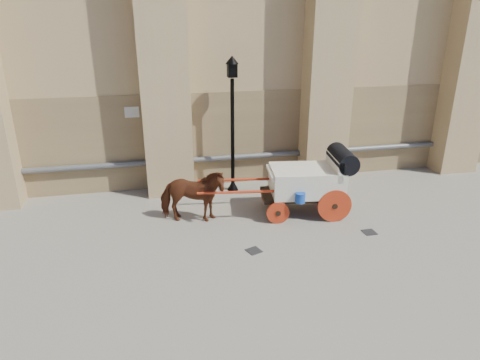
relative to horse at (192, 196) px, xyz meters
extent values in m
plane|color=slate|center=(0.55, -1.35, -0.74)|extent=(90.00, 90.00, 0.00)
cube|color=olive|center=(2.55, 2.80, 0.76)|extent=(44.00, 0.35, 3.00)
cylinder|color=#59595B|center=(2.55, 2.53, 0.16)|extent=(42.00, 0.18, 0.18)
cube|color=beige|center=(-1.45, 2.62, 1.76)|extent=(0.42, 0.04, 0.32)
imported|color=maroon|center=(0.00, 0.00, 0.00)|extent=(1.89, 1.17, 1.48)
cube|color=black|center=(3.04, -0.07, -0.18)|extent=(2.35, 1.31, 0.12)
cube|color=silver|center=(3.14, -0.09, 0.22)|extent=(2.08, 1.52, 0.71)
cube|color=silver|center=(3.89, -0.19, 0.63)|extent=(0.32, 1.27, 0.56)
cube|color=silver|center=(2.29, 0.03, 0.47)|extent=(0.50, 1.15, 0.10)
cylinder|color=black|center=(4.09, -0.22, 0.83)|extent=(0.74, 1.33, 0.57)
cylinder|color=red|center=(3.71, -0.80, -0.29)|extent=(0.91, 0.19, 0.91)
cylinder|color=red|center=(3.88, 0.45, -0.29)|extent=(0.91, 0.19, 0.91)
cylinder|color=red|center=(2.20, -0.59, -0.44)|extent=(0.61, 0.14, 0.61)
cylinder|color=red|center=(2.37, 0.65, -0.44)|extent=(0.61, 0.14, 0.61)
cylinder|color=red|center=(1.32, -0.29, 0.12)|extent=(2.42, 0.40, 0.07)
cylinder|color=red|center=(1.45, 0.61, 0.12)|extent=(2.42, 0.40, 0.07)
cylinder|color=#1544B0|center=(2.74, -0.75, 0.02)|extent=(0.26, 0.26, 0.26)
cylinder|color=black|center=(1.49, 1.98, 1.00)|extent=(0.12, 0.12, 3.48)
cone|color=black|center=(1.49, 1.98, -0.57)|extent=(0.35, 0.35, 0.35)
cube|color=black|center=(1.49, 1.98, 2.98)|extent=(0.27, 0.27, 0.41)
cone|color=black|center=(1.49, 1.98, 3.27)|extent=(0.39, 0.39, 0.23)
cube|color=black|center=(1.23, -1.86, -0.73)|extent=(0.41, 0.41, 0.01)
cube|color=black|center=(4.35, -1.58, -0.73)|extent=(0.33, 0.33, 0.01)
camera|label=1|loc=(-0.93, -10.40, 4.45)|focal=32.00mm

